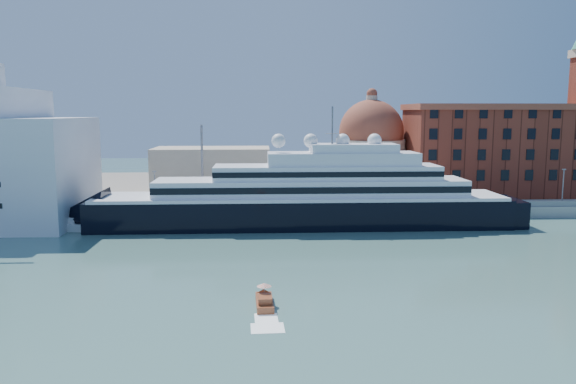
{
  "coord_description": "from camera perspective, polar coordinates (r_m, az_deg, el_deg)",
  "views": [
    {
      "loc": [
        -7.37,
        -89.56,
        23.07
      ],
      "look_at": [
        -2.01,
        18.0,
        7.81
      ],
      "focal_mm": 35.0,
      "sensor_mm": 36.0,
      "label": 1
    }
  ],
  "objects": [
    {
      "name": "service_barge",
      "position": [
        120.48,
        -22.33,
        -3.18
      ],
      "size": [
        13.24,
        5.81,
        2.88
      ],
      "rotation": [
        0.0,
        0.0,
        -0.12
      ],
      "color": "white",
      "rests_on": "ground"
    },
    {
      "name": "ground",
      "position": [
        92.78,
        1.8,
        -6.34
      ],
      "size": [
        400.0,
        400.0,
        0.0
      ],
      "primitive_type": "plane",
      "color": "#3B6760",
      "rests_on": "ground"
    },
    {
      "name": "water_taxi",
      "position": [
        68.51,
        -2.4,
        -11.01
      ],
      "size": [
        2.24,
        6.1,
        2.86
      ],
      "rotation": [
        0.0,
        0.0,
        0.04
      ],
      "color": "maroon",
      "rests_on": "ground"
    },
    {
      "name": "quay",
      "position": [
        125.69,
        0.55,
        -1.93
      ],
      "size": [
        180.0,
        10.0,
        2.5
      ],
      "primitive_type": "cube",
      "color": "gray",
      "rests_on": "ground"
    },
    {
      "name": "church",
      "position": [
        148.42,
        2.48,
        3.36
      ],
      "size": [
        66.0,
        18.0,
        25.5
      ],
      "color": "beige",
      "rests_on": "land"
    },
    {
      "name": "land",
      "position": [
        166.2,
        -0.29,
        0.44
      ],
      "size": [
        260.0,
        72.0,
        2.0
      ],
      "primitive_type": "cube",
      "color": "slate",
      "rests_on": "ground"
    },
    {
      "name": "lamp_posts",
      "position": [
        122.66,
        -5.32,
        1.84
      ],
      "size": [
        120.8,
        2.4,
        18.0
      ],
      "color": "slate",
      "rests_on": "quay"
    },
    {
      "name": "quay_fence",
      "position": [
        120.95,
        0.68,
        -1.44
      ],
      "size": [
        180.0,
        0.1,
        1.2
      ],
      "primitive_type": "cube",
      "color": "slate",
      "rests_on": "quay"
    },
    {
      "name": "superyacht",
      "position": [
        114.15,
        -0.09,
        -1.09
      ],
      "size": [
        95.02,
        13.17,
        28.4
      ],
      "color": "black",
      "rests_on": "ground"
    },
    {
      "name": "warehouse",
      "position": [
        153.79,
        19.91,
        4.13
      ],
      "size": [
        43.0,
        19.0,
        23.25
      ],
      "color": "maroon",
      "rests_on": "land"
    }
  ]
}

